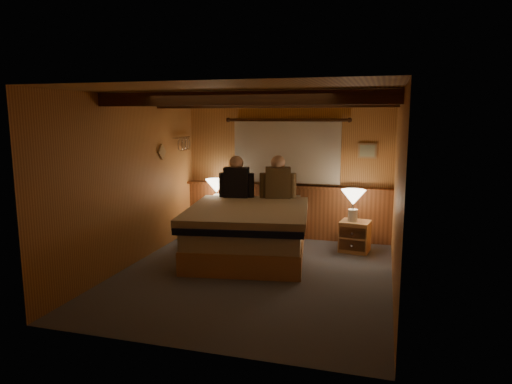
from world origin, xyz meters
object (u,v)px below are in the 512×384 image
at_px(lamp_right, 353,199).
at_px(person_left, 236,180).
at_px(nightstand_right, 355,236).
at_px(duffel_bag, 202,234).
at_px(bed, 249,230).
at_px(lamp_left, 216,187).
at_px(nightstand_left, 217,222).
at_px(person_right, 278,181).

distance_m(lamp_right, person_left, 1.94).
distance_m(nightstand_right, duffel_bag, 2.50).
bearing_deg(bed, person_left, 112.71).
distance_m(bed, duffel_bag, 1.06).
height_order(lamp_left, person_left, person_left).
bearing_deg(nightstand_left, person_right, 5.72).
bearing_deg(duffel_bag, lamp_left, 75.09).
distance_m(lamp_left, duffel_bag, 0.91).
height_order(person_right, duffel_bag, person_right).
relative_size(bed, duffel_bag, 4.61).
relative_size(lamp_left, duffel_bag, 0.92).
bearing_deg(nightstand_right, nightstand_left, -178.56).
bearing_deg(nightstand_right, person_right, -178.90).
distance_m(bed, lamp_right, 1.69).
relative_size(nightstand_right, lamp_right, 1.00).
height_order(person_left, person_right, person_right).
xyz_separation_m(lamp_left, lamp_right, (2.40, -0.34, -0.03)).
xyz_separation_m(nightstand_left, duffel_bag, (-0.07, -0.52, -0.11)).
bearing_deg(person_right, bed, -121.81).
height_order(bed, person_left, person_left).
relative_size(person_left, person_right, 0.98).
distance_m(lamp_left, person_left, 0.58).
height_order(bed, nightstand_left, bed).
bearing_deg(lamp_right, person_left, 178.41).
bearing_deg(bed, lamp_right, 14.32).
xyz_separation_m(bed, nightstand_left, (-0.88, 0.94, -0.14)).
distance_m(nightstand_left, nightstand_right, 2.44).
bearing_deg(person_left, lamp_left, 140.99).
relative_size(lamp_left, person_left, 0.68).
relative_size(bed, nightstand_left, 4.51).
relative_size(lamp_right, person_right, 0.67).
bearing_deg(lamp_left, person_right, -8.42).
distance_m(nightstand_right, lamp_left, 2.55).
height_order(nightstand_left, person_left, person_left).
xyz_separation_m(nightstand_left, nightstand_right, (2.42, -0.28, -0.02)).
relative_size(nightstand_right, person_left, 0.68).
bearing_deg(nightstand_left, person_left, -16.00).
bearing_deg(nightstand_right, bed, -148.97).
bearing_deg(duffel_bag, person_right, 7.59).
bearing_deg(lamp_right, duffel_bag, -174.78).
xyz_separation_m(lamp_right, duffel_bag, (-2.45, -0.22, -0.68)).
bearing_deg(nightstand_right, person_left, -173.15).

